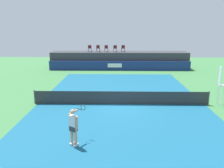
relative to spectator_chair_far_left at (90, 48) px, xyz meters
The scene contains 15 objects.
ground_plane 13.11m from the spectator_chair_far_left, 72.15° to the right, with size 48.00×48.00×0.00m, color #3D7A42.
court_inner 15.94m from the spectator_chair_far_left, 75.50° to the right, with size 12.00×22.00×0.00m, color #16597A.
sponsor_wall 4.77m from the spectator_chair_far_left, 23.55° to the right, with size 18.00×0.22×1.20m.
spectator_platform 4.24m from the spectator_chair_far_left, ahead, with size 18.00×2.80×2.20m, color #38383D.
spectator_chair_far_left is the anchor object (origin of this frame).
spectator_chair_left 1.12m from the spectator_chair_far_left, ahead, with size 0.47×0.47×0.89m.
spectator_chair_center 2.21m from the spectator_chair_far_left, ahead, with size 0.45×0.45×0.89m.
spectator_chair_right 3.37m from the spectator_chair_far_left, ahead, with size 0.46×0.46×0.89m.
spectator_chair_far_right 4.42m from the spectator_chair_far_left, ahead, with size 0.47×0.47×0.89m.
umpire_chair 18.72m from the spectator_chair_far_left, 54.44° to the right, with size 0.49×0.49×2.76m.
tennis_net 15.87m from the spectator_chair_far_left, 75.50° to the right, with size 12.40×0.02×0.95m, color #2D2D2D.
net_post_near 15.54m from the spectator_chair_far_left, 98.47° to the right, with size 0.10×0.10×1.00m, color #4C4C51.
net_post_far 18.41m from the spectator_chair_far_left, 56.33° to the right, with size 0.10×0.10×1.00m, color #4C4C51.
tennis_player 21.36m from the spectator_chair_far_left, 85.51° to the right, with size 0.72×1.25×1.77m.
tennis_ball 14.90m from the spectator_chair_far_left, 74.24° to the right, with size 0.07×0.07×0.07m, color #D8EA33.
Camera 1 is at (-0.28, -15.92, 5.36)m, focal length 37.40 mm.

